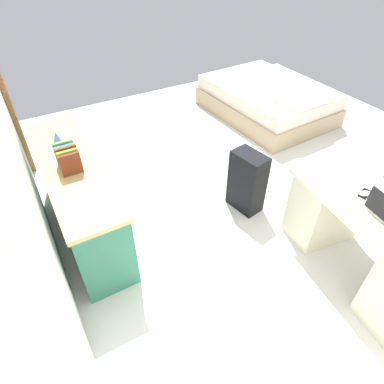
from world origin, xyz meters
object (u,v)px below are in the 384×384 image
Objects in this scene: computer_mouse at (365,193)px; cell_phone_by_mouse at (365,194)px; suitcase_black at (247,182)px; bed at (267,100)px; credenza at (79,198)px; desk at (366,241)px; figurine_small at (56,137)px.

computer_mouse is 0.74× the size of cell_phone_by_mouse.
computer_mouse is at bearing -168.63° from suitcase_black.
cell_phone_by_mouse is at bearing -49.58° from computer_mouse.
suitcase_black is at bearing 134.67° from bed.
credenza is 18.00× the size of computer_mouse.
bed is 2.88m from computer_mouse.
cell_phone_by_mouse is (0.01, -0.01, -0.01)m from computer_mouse.
desk is at bearing -173.61° from suitcase_black.
suitcase_black is 6.07× the size of figurine_small.
bed is 2.87m from cell_phone_by_mouse.
credenza is at bearing 61.97° from suitcase_black.
suitcase_black is at bearing 28.58° from computer_mouse.
suitcase_black is 4.91× the size of cell_phone_by_mouse.
computer_mouse reaches higher than desk.
computer_mouse is 0.02m from cell_phone_by_mouse.
figurine_small reaches higher than credenza.
figurine_small reaches higher than desk.
credenza reaches higher than desk.
bed is at bearing -17.73° from computer_mouse.
bed is at bearing -79.23° from figurine_small.
suitcase_black is at bearing 4.86° from cell_phone_by_mouse.
desk reaches higher than bed.
cell_phone_by_mouse is at bearing 154.68° from bed.
bed is (1.04, -3.18, -0.15)m from credenza.
desk is 1.22m from suitcase_black.
desk is 11.14× the size of cell_phone_by_mouse.
figurine_small is (2.14, 1.92, 0.46)m from desk.
computer_mouse is at bearing -127.73° from credenza.
figurine_small is (1.95, 1.97, 0.10)m from cell_phone_by_mouse.
figurine_small reaches higher than suitcase_black.
cell_phone_by_mouse is at bearing -127.47° from credenza.
figurine_small is (0.97, 1.58, 0.50)m from suitcase_black.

